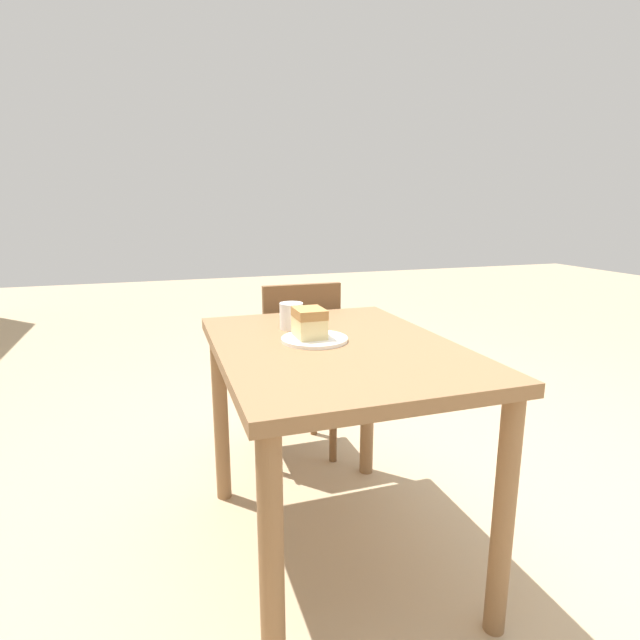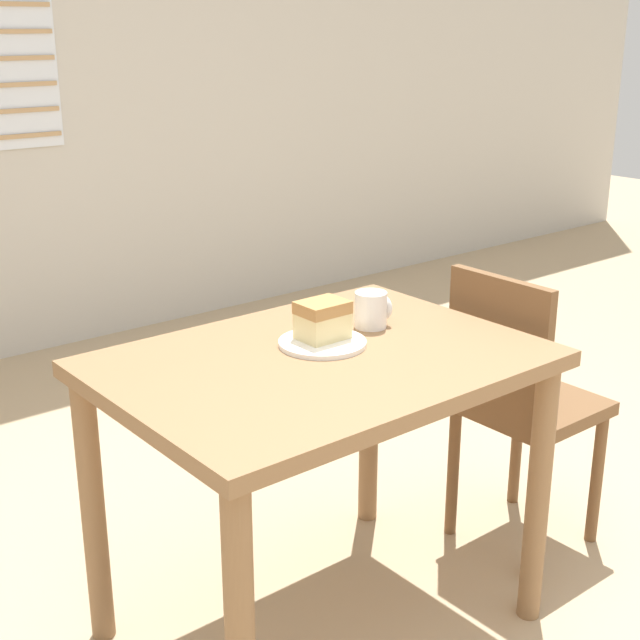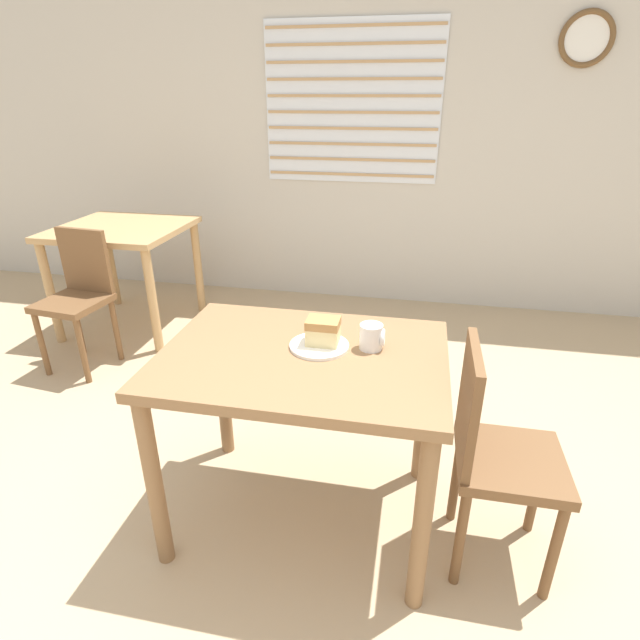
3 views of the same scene
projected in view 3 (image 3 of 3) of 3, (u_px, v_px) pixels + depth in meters
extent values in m
plane|color=tan|center=(270.00, 631.00, 1.63)|extent=(14.00, 14.00, 0.00)
cube|color=beige|center=(377.00, 124.00, 3.76)|extent=(10.00, 0.06, 2.80)
cube|color=white|center=(352.00, 104.00, 3.70)|extent=(1.31, 0.01, 1.12)
cube|color=tan|center=(350.00, 174.00, 3.90)|extent=(1.29, 0.01, 0.02)
cube|color=tan|center=(350.00, 159.00, 3.85)|extent=(1.29, 0.01, 0.02)
cube|color=tan|center=(351.00, 144.00, 3.81)|extent=(1.29, 0.01, 0.02)
cube|color=tan|center=(351.00, 128.00, 3.76)|extent=(1.29, 0.01, 0.02)
cube|color=tan|center=(351.00, 112.00, 3.71)|extent=(1.29, 0.01, 0.02)
cube|color=tan|center=(352.00, 96.00, 3.67)|extent=(1.29, 0.01, 0.02)
cube|color=tan|center=(352.00, 79.00, 3.62)|extent=(1.29, 0.01, 0.02)
cube|color=tan|center=(353.00, 61.00, 3.57)|extent=(1.29, 0.01, 0.02)
cube|color=tan|center=(353.00, 44.00, 3.53)|extent=(1.29, 0.01, 0.02)
cube|color=tan|center=(353.00, 25.00, 3.48)|extent=(1.29, 0.01, 0.02)
torus|color=brown|center=(587.00, 39.00, 3.25)|extent=(0.35, 0.04, 0.35)
cylinder|color=white|center=(587.00, 39.00, 3.26)|extent=(0.29, 0.01, 0.29)
cube|color=olive|center=(302.00, 357.00, 1.79)|extent=(1.02, 0.75, 0.04)
cylinder|color=olive|center=(154.00, 484.00, 1.75)|extent=(0.06, 0.06, 0.72)
cylinder|color=olive|center=(422.00, 525.00, 1.58)|extent=(0.06, 0.06, 0.72)
cylinder|color=olive|center=(223.00, 387.00, 2.32)|extent=(0.06, 0.06, 0.72)
cylinder|color=olive|center=(424.00, 409.00, 2.16)|extent=(0.06, 0.06, 0.72)
cube|color=tan|center=(121.00, 229.00, 3.50)|extent=(0.86, 0.82, 0.04)
cylinder|color=tan|center=(51.00, 294.00, 3.40)|extent=(0.06, 0.06, 0.72)
cylinder|color=tan|center=(153.00, 302.00, 3.27)|extent=(0.06, 0.06, 0.72)
cylinder|color=tan|center=(111.00, 262.00, 4.04)|extent=(0.06, 0.06, 0.72)
cylinder|color=tan|center=(198.00, 268.00, 3.91)|extent=(0.06, 0.06, 0.72)
cube|color=brown|center=(511.00, 462.00, 1.73)|extent=(0.36, 0.36, 0.04)
cylinder|color=brown|center=(554.00, 552.00, 1.66)|extent=(0.04, 0.04, 0.42)
cylinder|color=brown|center=(536.00, 488.00, 1.93)|extent=(0.04, 0.04, 0.42)
cylinder|color=brown|center=(460.00, 538.00, 1.72)|extent=(0.04, 0.04, 0.42)
cylinder|color=brown|center=(456.00, 477.00, 1.99)|extent=(0.04, 0.04, 0.42)
cube|color=brown|center=(469.00, 403.00, 1.67)|extent=(0.03, 0.35, 0.40)
cube|color=brown|center=(72.00, 303.00, 3.04)|extent=(0.40, 0.40, 0.04)
cylinder|color=brown|center=(42.00, 344.00, 3.04)|extent=(0.04, 0.04, 0.42)
cylinder|color=brown|center=(83.00, 351.00, 2.96)|extent=(0.04, 0.04, 0.42)
cylinder|color=brown|center=(78.00, 324.00, 3.31)|extent=(0.04, 0.04, 0.42)
cylinder|color=brown|center=(116.00, 330.00, 3.22)|extent=(0.04, 0.04, 0.42)
cube|color=brown|center=(85.00, 260.00, 3.09)|extent=(0.35, 0.07, 0.40)
cylinder|color=white|center=(319.00, 346.00, 1.82)|extent=(0.22, 0.22, 0.01)
cube|color=beige|center=(323.00, 335.00, 1.82)|extent=(0.12, 0.09, 0.06)
cube|color=#B27F47|center=(323.00, 323.00, 1.80)|extent=(0.12, 0.09, 0.03)
cylinder|color=white|center=(371.00, 337.00, 1.80)|extent=(0.08, 0.08, 0.09)
torus|color=white|center=(383.00, 338.00, 1.79)|extent=(0.02, 0.07, 0.07)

